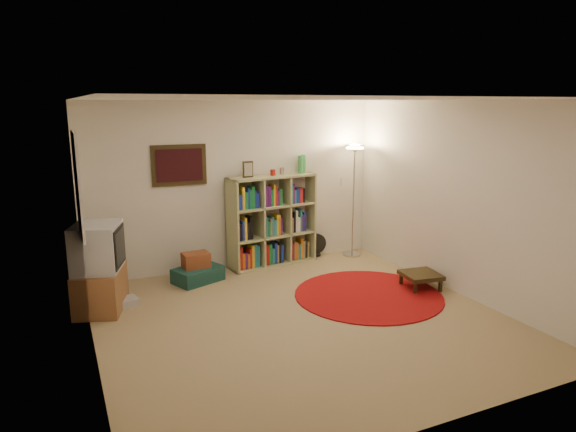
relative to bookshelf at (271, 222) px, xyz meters
name	(u,v)px	position (x,y,z in m)	size (l,w,h in m)	color
room	(296,213)	(-0.54, -2.04, 0.59)	(4.54, 4.54, 2.54)	#917A55
bookshelf	(271,222)	(0.00, 0.00, 0.00)	(1.43, 0.59, 1.67)	tan
floor_lamp	(354,164)	(1.40, -0.12, 0.84)	(0.41, 0.41, 1.83)	#BDBCC1
floor_fan	(316,245)	(0.84, 0.09, -0.49)	(0.33, 0.18, 0.37)	black
tv_stand	(99,269)	(-2.57, -0.82, -0.16)	(0.71, 0.86, 1.07)	brown
dvd_box	(126,302)	(-2.29, -0.81, -0.63)	(0.32, 0.29, 0.09)	#B4B4B9
suitcase	(198,275)	(-1.25, -0.32, -0.57)	(0.75, 0.62, 0.21)	#133530
wicker_basket	(196,260)	(-1.26, -0.30, -0.36)	(0.38, 0.28, 0.21)	brown
paper_towel	(261,256)	(-0.14, 0.06, -0.54)	(0.16, 0.16, 0.26)	white
red_rug	(368,295)	(0.63, -1.77, -0.66)	(1.93, 1.93, 0.02)	maroon
side_table	(421,276)	(1.42, -1.84, -0.49)	(0.53, 0.53, 0.22)	black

